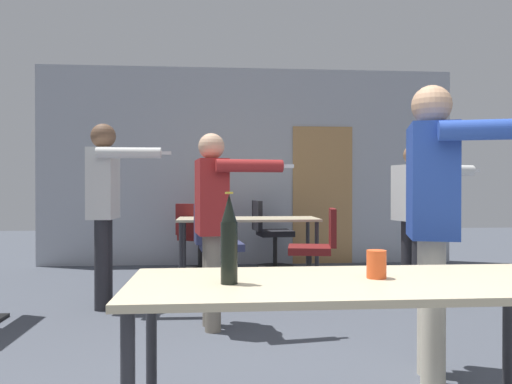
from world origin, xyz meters
TOP-DOWN VIEW (x-y plane):
  - back_wall at (0.03, 5.92)m, footprint 6.15×0.12m
  - conference_table_near at (0.07, 0.52)m, footprint 1.85×0.74m
  - conference_table_far at (-0.09, 4.74)m, footprint 1.75×0.72m
  - person_right_polo at (0.79, 1.34)m, footprint 0.74×0.81m
  - person_left_plaid at (1.65, 3.74)m, footprint 0.85×0.67m
  - person_center_tall at (-1.54, 3.30)m, footprint 0.78×0.62m
  - person_near_casual at (-0.52, 2.53)m, footprint 0.78×0.60m
  - office_chair_near_pushed at (-0.75, 5.32)m, footprint 0.63×0.66m
  - office_chair_far_right at (0.62, 3.98)m, footprint 0.59×0.53m
  - office_chair_mid_tucked at (0.26, 5.49)m, footprint 0.58×0.52m
  - office_chair_far_left at (-0.51, 4.02)m, footprint 0.57×0.52m
  - beer_bottle at (-0.44, 0.48)m, footprint 0.07×0.07m
  - drink_cup at (0.18, 0.55)m, footprint 0.08×0.08m

SIDE VIEW (x-z plane):
  - office_chair_far_right at x=0.62m, z-range -0.04..0.87m
  - office_chair_near_pushed at x=-0.75m, z-range -0.03..0.89m
  - office_chair_far_left at x=-0.51m, z-range -0.03..0.92m
  - office_chair_mid_tucked at x=0.26m, z-range -0.02..0.93m
  - conference_table_far at x=-0.09m, z-range 0.30..1.06m
  - conference_table_near at x=0.07m, z-range 0.31..1.06m
  - drink_cup at x=0.18m, z-range 0.75..0.87m
  - beer_bottle at x=-0.44m, z-range 0.74..1.11m
  - person_near_casual at x=-0.52m, z-range 0.16..1.73m
  - person_left_plaid at x=1.65m, z-range 0.15..1.75m
  - person_right_polo at x=0.79m, z-range 0.18..1.92m
  - person_center_tall at x=-1.54m, z-range 0.19..1.93m
  - back_wall at x=0.03m, z-range -0.01..2.90m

